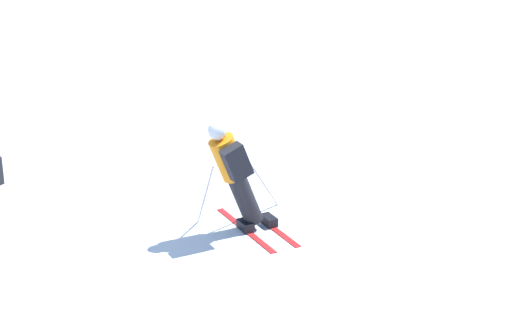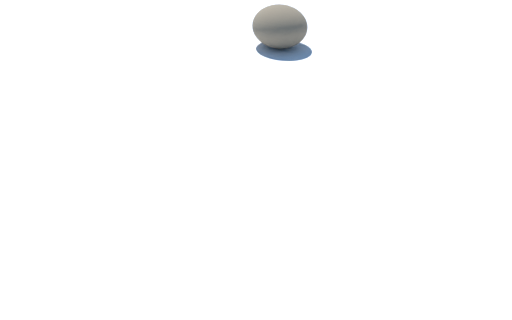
{
  "view_description": "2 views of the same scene",
  "coord_description": "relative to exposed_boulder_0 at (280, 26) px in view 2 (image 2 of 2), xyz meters",
  "views": [
    {
      "loc": [
        2.84,
        9.83,
        4.89
      ],
      "look_at": [
        -0.29,
        1.75,
        1.68
      ],
      "focal_mm": 60.0,
      "sensor_mm": 36.0,
      "label": 1
    },
    {
      "loc": [
        8.69,
        2.28,
        5.34
      ],
      "look_at": [
        -0.75,
        4.74,
        0.63
      ],
      "focal_mm": 60.0,
      "sensor_mm": 36.0,
      "label": 2
    }
  ],
  "objects": [
    {
      "name": "exposed_boulder_0",
      "position": [
        0.0,
        0.0,
        0.0
      ],
      "size": [
        1.27,
        1.08,
        0.82
      ],
      "primitive_type": "ellipsoid",
      "color": "brown",
      "rests_on": "ground"
    }
  ]
}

